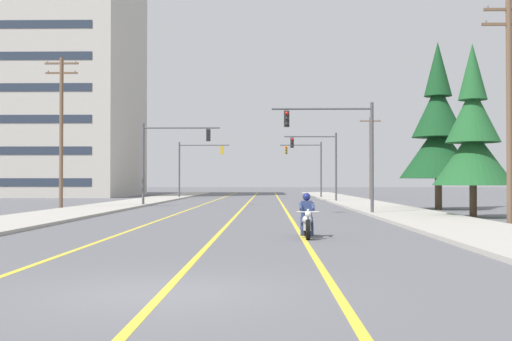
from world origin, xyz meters
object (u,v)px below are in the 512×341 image
(traffic_signal_near_right, at_px, (342,140))
(utility_pole_right_far, at_px, (370,156))
(traffic_signal_mid_left, at_px, (194,161))
(motorcycle_with_rider, at_px, (307,220))
(conifer_tree_right_verge_far, at_px, (438,132))
(traffic_signal_far_right, at_px, (309,161))
(utility_pole_right_near, at_px, (509,103))
(conifer_tree_right_verge_near, at_px, (473,138))
(apartment_building_far_left_block, at_px, (31,71))
(utility_pole_left_near, at_px, (61,127))
(traffic_signal_near_left, at_px, (166,151))
(traffic_signal_mid_right, at_px, (321,156))

(traffic_signal_near_right, distance_m, utility_pole_right_far, 33.30)
(traffic_signal_mid_left, distance_m, utility_pole_right_far, 19.23)
(motorcycle_with_rider, bearing_deg, traffic_signal_mid_left, 100.50)
(traffic_signal_near_right, height_order, conifer_tree_right_verge_far, conifer_tree_right_verge_far)
(traffic_signal_far_right, bearing_deg, traffic_signal_mid_left, 179.59)
(motorcycle_with_rider, height_order, traffic_signal_near_right, traffic_signal_near_right)
(utility_pole_right_near, relative_size, conifer_tree_right_verge_far, 0.89)
(traffic_signal_mid_left, height_order, conifer_tree_right_verge_near, conifer_tree_right_verge_near)
(traffic_signal_mid_left, distance_m, apartment_building_far_left_block, 26.91)
(utility_pole_left_near, height_order, utility_pole_right_far, utility_pole_left_near)
(traffic_signal_near_right, bearing_deg, utility_pole_right_near, -48.96)
(traffic_signal_near_left, height_order, utility_pole_left_near, utility_pole_left_near)
(traffic_signal_near_right, distance_m, traffic_signal_mid_left, 38.22)
(utility_pole_left_near, bearing_deg, traffic_signal_near_left, 36.21)
(traffic_signal_near_left, xyz_separation_m, traffic_signal_mid_right, (12.38, 9.74, -0.07))
(conifer_tree_right_verge_near, bearing_deg, apartment_building_far_left_block, 129.43)
(traffic_signal_near_left, distance_m, traffic_signal_mid_left, 23.46)
(conifer_tree_right_verge_near, bearing_deg, traffic_signal_near_left, 139.13)
(traffic_signal_near_right, relative_size, utility_pole_left_near, 0.60)
(conifer_tree_right_verge_far, relative_size, apartment_building_far_left_block, 0.35)
(traffic_signal_far_right, xyz_separation_m, utility_pole_right_near, (6.01, -43.52, 1.20))
(traffic_signal_mid_right, xyz_separation_m, apartment_building_far_left_block, (-34.85, 23.91, 11.83))
(conifer_tree_right_verge_far, bearing_deg, traffic_signal_near_right, -135.60)
(utility_pole_right_near, bearing_deg, conifer_tree_right_verge_far, 87.63)
(traffic_signal_near_left, xyz_separation_m, traffic_signal_far_right, (12.18, 23.37, -0.08))
(motorcycle_with_rider, distance_m, traffic_signal_mid_left, 51.96)
(utility_pole_right_far, bearing_deg, apartment_building_far_left_block, 161.37)
(motorcycle_with_rider, bearing_deg, utility_pole_right_far, 78.72)
(motorcycle_with_rider, xyz_separation_m, traffic_signal_mid_right, (3.48, 37.25, 3.50))
(motorcycle_with_rider, distance_m, traffic_signal_near_left, 29.13)
(traffic_signal_mid_left, bearing_deg, traffic_signal_near_left, -88.69)
(conifer_tree_right_verge_far, distance_m, apartment_building_far_left_block, 58.14)
(conifer_tree_right_verge_far, bearing_deg, utility_pole_left_near, 177.39)
(utility_pole_right_far, relative_size, apartment_building_far_left_block, 0.27)
(utility_pole_right_near, xyz_separation_m, utility_pole_right_far, (0.17, 40.05, -0.79))
(utility_pole_right_near, relative_size, utility_pole_left_near, 0.95)
(traffic_signal_near_right, xyz_separation_m, traffic_signal_near_left, (-11.74, 12.74, 0.01))
(apartment_building_far_left_block, bearing_deg, traffic_signal_near_right, -53.60)
(traffic_signal_near_left, distance_m, apartment_building_far_left_block, 42.15)
(traffic_signal_near_right, distance_m, conifer_tree_right_verge_near, 6.90)
(traffic_signal_near_right, height_order, utility_pole_right_far, utility_pole_right_far)
(conifer_tree_right_verge_far, bearing_deg, traffic_signal_mid_right, 112.33)
(traffic_signal_far_right, distance_m, utility_pole_right_near, 43.95)
(traffic_signal_near_right, bearing_deg, traffic_signal_far_right, 89.30)
(utility_pole_right_near, height_order, conifer_tree_right_verge_near, utility_pole_right_near)
(traffic_signal_mid_right, distance_m, traffic_signal_mid_left, 18.84)
(traffic_signal_mid_left, xyz_separation_m, traffic_signal_far_right, (12.71, -0.09, -0.06))
(motorcycle_with_rider, bearing_deg, traffic_signal_mid_right, 84.67)
(motorcycle_with_rider, height_order, utility_pole_right_far, utility_pole_right_far)
(motorcycle_with_rider, xyz_separation_m, apartment_building_far_left_block, (-31.38, 61.17, 15.33))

